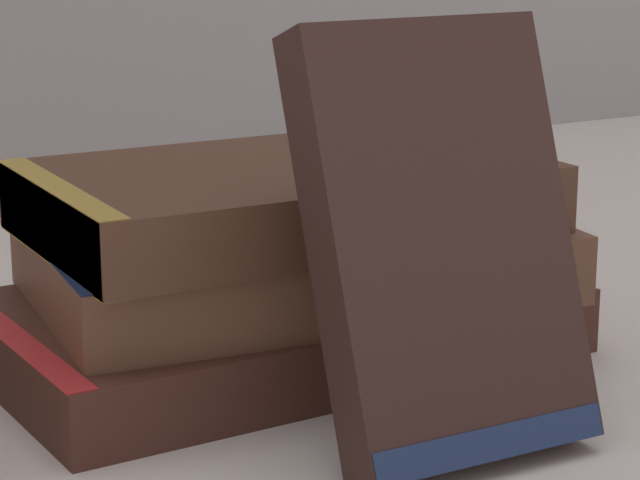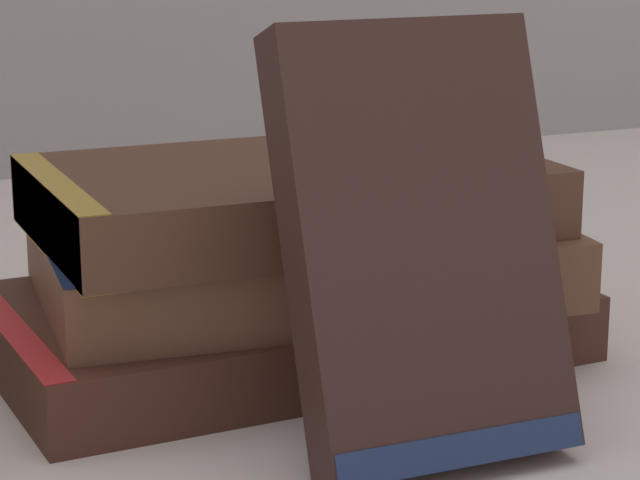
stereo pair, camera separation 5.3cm
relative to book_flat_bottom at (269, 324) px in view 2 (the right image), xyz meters
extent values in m
plane|color=beige|center=(-0.02, -0.01, -0.01)|extent=(3.00, 3.00, 0.00)
cube|color=#422319|center=(0.01, 0.00, 0.00)|extent=(0.26, 0.16, 0.03)
cube|color=#B22323|center=(-0.11, -0.01, 0.00)|extent=(0.02, 0.14, 0.03)
cube|color=brown|center=(0.01, 0.00, 0.03)|extent=(0.23, 0.16, 0.03)
cube|color=navy|center=(-0.09, 0.01, 0.03)|extent=(0.02, 0.13, 0.03)
cube|color=#4C2D1E|center=(0.01, -0.01, 0.06)|extent=(0.21, 0.13, 0.03)
cube|color=olive|center=(-0.09, -0.01, 0.06)|extent=(0.01, 0.13, 0.03)
cube|color=#331E19|center=(0.01, -0.12, 0.06)|extent=(0.10, 0.07, 0.16)
cube|color=navy|center=(0.01, -0.14, -0.01)|extent=(0.10, 0.03, 0.02)
cylinder|color=silver|center=(0.04, -0.03, 0.08)|extent=(0.04, 0.04, 0.01)
torus|color=silver|center=(0.04, -0.03, 0.08)|extent=(0.05, 0.05, 0.01)
sphere|color=silver|center=(0.04, 0.00, 0.08)|extent=(0.01, 0.01, 0.01)
camera|label=1|loc=(-0.25, -0.51, 0.19)|focal=75.00mm
camera|label=2|loc=(-0.20, -0.53, 0.19)|focal=75.00mm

